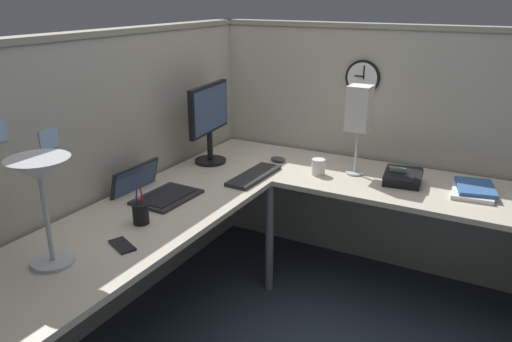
{
  "coord_description": "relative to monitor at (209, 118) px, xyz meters",
  "views": [
    {
      "loc": [
        -2.27,
        -1.06,
        1.75
      ],
      "look_at": [
        -0.12,
        0.1,
        0.88
      ],
      "focal_mm": 35.1,
      "sensor_mm": 36.0,
      "label": 1
    }
  ],
  "objects": [
    {
      "name": "desk_lamp_paper",
      "position": [
        0.23,
        -0.88,
        0.09
      ],
      "size": [
        0.13,
        0.13,
        0.53
      ],
      "color": "#B7BABF",
      "rests_on": "desk"
    },
    {
      "name": "coffee_mug",
      "position": [
        0.11,
        -0.69,
        -0.25
      ],
      "size": [
        0.08,
        0.08,
        0.1
      ],
      "primitive_type": "cylinder",
      "color": "silver",
      "rests_on": "desk"
    },
    {
      "name": "pinned_note_middle",
      "position": [
        -1.28,
        0.18,
        0.19
      ],
      "size": [
        0.07,
        0.0,
        0.09
      ],
      "primitive_type": "cube",
      "color": "#99B7E5"
    },
    {
      "name": "desk_lamp_dome",
      "position": [
        -1.37,
        -0.14,
        0.07
      ],
      "size": [
        0.24,
        0.24,
        0.44
      ],
      "color": "#B7BABF",
      "rests_on": "desk"
    },
    {
      "name": "monitor",
      "position": [
        0.0,
        0.0,
        0.0
      ],
      "size": [
        0.46,
        0.2,
        0.5
      ],
      "color": "black",
      "rests_on": "desk"
    },
    {
      "name": "ground_plane",
      "position": [
        -0.26,
        -0.64,
        -1.02
      ],
      "size": [
        6.8,
        6.8,
        0.0
      ],
      "primitive_type": "plane",
      "color": "#2D3842"
    },
    {
      "name": "desk",
      "position": [
        -0.41,
        -0.69,
        -0.39
      ],
      "size": [
        2.35,
        2.15,
        0.73
      ],
      "color": "beige",
      "rests_on": "ground"
    },
    {
      "name": "cubicle_wall_right",
      "position": [
        0.61,
        -0.9,
        -0.23
      ],
      "size": [
        0.12,
        2.37,
        1.58
      ],
      "color": "#A8A393",
      "rests_on": "ground"
    },
    {
      "name": "laptop",
      "position": [
        -0.61,
        -0.03,
        -0.27
      ],
      "size": [
        0.35,
        0.39,
        0.22
      ],
      "color": "#232326",
      "rests_on": "desk"
    },
    {
      "name": "office_phone",
      "position": [
        0.19,
        -1.18,
        -0.26
      ],
      "size": [
        0.21,
        0.23,
        0.11
      ],
      "color": "black",
      "rests_on": "desk"
    },
    {
      "name": "book_stack",
      "position": [
        0.23,
        -1.54,
        -0.27
      ],
      "size": [
        0.31,
        0.25,
        0.04
      ],
      "color": "silver",
      "rests_on": "desk"
    },
    {
      "name": "computer_mouse",
      "position": [
        0.21,
        -0.38,
        -0.28
      ],
      "size": [
        0.06,
        0.1,
        0.03
      ],
      "primitive_type": "ellipsoid",
      "color": "#38383D",
      "rests_on": "desk"
    },
    {
      "name": "pen_cup",
      "position": [
        -0.91,
        -0.21,
        -0.24
      ],
      "size": [
        0.08,
        0.08,
        0.18
      ],
      "color": "black",
      "rests_on": "desk"
    },
    {
      "name": "keyboard",
      "position": [
        -0.11,
        -0.38,
        -0.28
      ],
      "size": [
        0.43,
        0.15,
        0.02
      ],
      "primitive_type": "cube",
      "rotation": [
        0.0,
        0.0,
        -0.03
      ],
      "color": "#232326",
      "rests_on": "desk"
    },
    {
      "name": "cell_phone",
      "position": [
        -1.13,
        -0.29,
        -0.29
      ],
      "size": [
        0.12,
        0.16,
        0.01
      ],
      "primitive_type": "cube",
      "rotation": [
        0.0,
        0.0,
        -0.41
      ],
      "color": "black",
      "rests_on": "desk"
    },
    {
      "name": "pinned_note_leftmost",
      "position": [
        -1.05,
        0.18,
        0.1
      ],
      "size": [
        0.1,
        0.0,
        0.09
      ],
      "primitive_type": "cube",
      "color": "#99B7E5"
    },
    {
      "name": "wall_clock",
      "position": [
        0.56,
        -0.79,
        0.23
      ],
      "size": [
        0.04,
        0.22,
        0.22
      ],
      "color": "black"
    },
    {
      "name": "cubicle_wall_back",
      "position": [
        -0.63,
        0.23,
        -0.23
      ],
      "size": [
        2.57,
        0.12,
        1.58
      ],
      "color": "#A8A393",
      "rests_on": "ground"
    }
  ]
}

